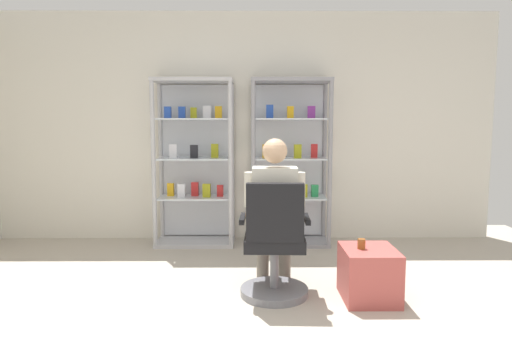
{
  "coord_description": "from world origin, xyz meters",
  "views": [
    {
      "loc": [
        0.12,
        -2.38,
        1.43
      ],
      "look_at": [
        0.15,
        1.45,
        1.0
      ],
      "focal_mm": 31.21,
      "sensor_mm": 36.0,
      "label": 1
    }
  ],
  "objects": [
    {
      "name": "office_chair",
      "position": [
        0.3,
        1.1,
        0.39
      ],
      "size": [
        0.57,
        0.56,
        0.96
      ],
      "color": "slate",
      "rests_on": "ground"
    },
    {
      "name": "tea_glass",
      "position": [
        0.98,
        1.06,
        0.46
      ],
      "size": [
        0.06,
        0.06,
        0.08
      ],
      "primitive_type": "cylinder",
      "color": "brown",
      "rests_on": "storage_crate"
    },
    {
      "name": "display_cabinet_right",
      "position": [
        0.55,
        2.76,
        0.96
      ],
      "size": [
        0.9,
        0.45,
        1.9
      ],
      "color": "gray",
      "rests_on": "ground"
    },
    {
      "name": "display_cabinet_left",
      "position": [
        -0.55,
        2.76,
        0.96
      ],
      "size": [
        0.9,
        0.45,
        1.9
      ],
      "color": "#B7B7BC",
      "rests_on": "ground"
    },
    {
      "name": "seated_shopkeeper",
      "position": [
        0.3,
        1.26,
        0.71
      ],
      "size": [
        0.5,
        0.57,
        1.29
      ],
      "color": "slate",
      "rests_on": "ground"
    },
    {
      "name": "back_wall",
      "position": [
        0.0,
        3.0,
        1.35
      ],
      "size": [
        6.0,
        0.1,
        2.7
      ],
      "primitive_type": "cube",
      "color": "silver",
      "rests_on": "ground"
    },
    {
      "name": "storage_crate",
      "position": [
        1.05,
        1.06,
        0.21
      ],
      "size": [
        0.42,
        0.48,
        0.42
      ],
      "primitive_type": "cube",
      "color": "#B24C47",
      "rests_on": "ground"
    }
  ]
}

